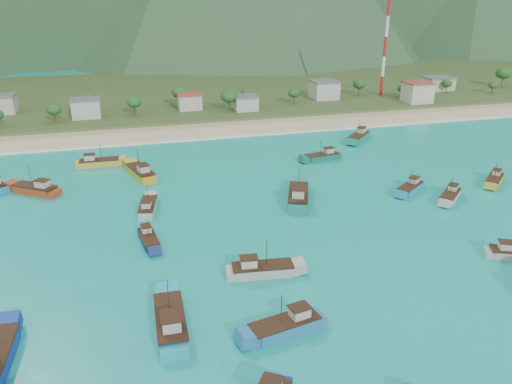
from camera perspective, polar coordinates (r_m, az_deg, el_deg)
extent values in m
plane|color=#0D9998|center=(87.58, 2.62, -6.18)|extent=(600.00, 600.00, 0.00)
cube|color=beige|center=(159.62, -6.04, 7.00)|extent=(400.00, 18.00, 1.20)
cube|color=#385123|center=(218.56, -8.75, 11.01)|extent=(400.00, 110.00, 2.40)
cube|color=white|center=(150.59, -5.44, 6.09)|extent=(400.00, 2.50, 0.08)
cube|color=beige|center=(194.92, -26.81, 8.90)|extent=(7.18, 7.85, 5.82)
cube|color=beige|center=(177.34, -18.83, 9.00)|extent=(9.04, 7.02, 5.91)
cube|color=beige|center=(181.62, -7.60, 10.15)|extent=(8.01, 6.68, 5.17)
cube|color=beige|center=(179.43, -1.25, 10.09)|extent=(7.93, 7.99, 4.59)
cube|color=beige|center=(200.28, 7.79, 11.46)|extent=(9.63, 9.28, 6.48)
cube|color=beige|center=(200.98, 17.96, 10.73)|extent=(9.38, 8.34, 7.13)
cube|color=beige|center=(229.70, 20.08, 11.52)|extent=(11.55, 8.27, 4.95)
cylinder|color=red|center=(210.80, 14.15, 11.69)|extent=(1.20, 1.20, 7.58)
cylinder|color=white|center=(209.62, 14.35, 13.72)|extent=(1.20, 1.20, 7.58)
cylinder|color=red|center=(208.72, 14.55, 15.77)|extent=(1.20, 1.20, 7.58)
cylinder|color=white|center=(208.09, 14.76, 17.84)|extent=(1.20, 1.20, 7.58)
cylinder|color=red|center=(207.74, 14.97, 19.92)|extent=(1.20, 1.20, 7.58)
cube|color=gold|center=(122.13, -13.08, 2.06)|extent=(7.01, 12.67, 2.21)
cube|color=beige|center=(119.25, -12.75, 2.62)|extent=(2.94, 3.30, 1.79)
cylinder|color=#382114|center=(121.60, -13.34, 3.74)|extent=(0.12, 0.12, 4.97)
cube|color=gold|center=(132.29, -17.44, 3.11)|extent=(10.84, 3.45, 1.96)
cube|color=beige|center=(131.94, -18.48, 3.74)|extent=(2.50, 2.03, 1.59)
cylinder|color=#382114|center=(131.30, -17.33, 4.44)|extent=(0.12, 0.12, 4.40)
cube|color=#B1A6A1|center=(103.28, -12.22, -1.79)|extent=(4.55, 9.93, 1.74)
cube|color=beige|center=(100.88, -12.42, -1.42)|extent=(2.13, 2.46, 1.41)
cylinder|color=#382114|center=(102.68, -12.31, -0.23)|extent=(0.12, 0.12, 3.92)
cube|color=beige|center=(93.01, 26.68, -5.54)|extent=(2.69, 2.49, 1.40)
cube|color=#126448|center=(132.09, 7.52, 3.90)|extent=(10.43, 4.63, 1.83)
cube|color=beige|center=(132.65, 8.32, 4.69)|extent=(2.57, 2.20, 1.49)
cylinder|color=#382114|center=(130.89, 7.37, 5.11)|extent=(0.12, 0.12, 4.12)
cube|color=#178268|center=(151.16, 11.63, 6.04)|extent=(10.34, 10.39, 2.06)
cube|color=beige|center=(152.80, 11.96, 6.91)|extent=(3.28, 3.29, 1.67)
cylinder|color=#382114|center=(149.70, 11.65, 7.21)|extent=(0.12, 0.12, 4.63)
cube|color=#1B776A|center=(105.39, 4.86, -0.65)|extent=(8.42, 13.75, 2.41)
cube|color=beige|center=(102.06, 4.86, -0.11)|extent=(3.35, 3.68, 1.95)
cylinder|color=#382114|center=(104.64, 4.94, 1.49)|extent=(0.12, 0.12, 5.41)
cube|color=gold|center=(127.52, 25.56, 1.13)|extent=(8.77, 8.14, 1.68)
cube|color=beige|center=(128.83, 25.81, 2.01)|extent=(2.70, 2.66, 1.37)
cylinder|color=#382114|center=(126.17, 25.72, 2.22)|extent=(0.12, 0.12, 3.78)
cube|color=navy|center=(90.42, -12.14, -5.46)|extent=(3.61, 8.86, 1.56)
cube|color=beige|center=(91.34, -12.43, -4.19)|extent=(1.81, 2.14, 1.27)
cylinder|color=#382114|center=(88.85, -12.21, -4.14)|extent=(0.12, 0.12, 3.52)
cube|color=#B6AFA5|center=(113.98, 21.28, -0.55)|extent=(8.65, 8.24, 1.68)
cube|color=beige|center=(115.18, 21.59, 0.46)|extent=(2.69, 2.66, 1.36)
cylinder|color=#382114|center=(112.53, 21.42, 0.64)|extent=(0.12, 0.12, 3.78)
cube|color=#1D99BB|center=(68.82, -9.73, -14.62)|extent=(4.03, 12.57, 2.27)
cube|color=beige|center=(65.55, -9.67, -14.49)|extent=(2.36, 2.90, 1.84)
cylinder|color=#382114|center=(67.29, -9.98, -11.74)|extent=(0.12, 0.12, 5.10)
cube|color=teal|center=(115.40, 17.18, 0.29)|extent=(9.20, 7.67, 1.70)
cube|color=beige|center=(116.54, 17.63, 1.26)|extent=(2.72, 2.63, 1.38)
cylinder|color=#382114|center=(113.98, 17.23, 1.50)|extent=(0.12, 0.12, 3.82)
cube|color=teal|center=(67.55, 3.32, -15.27)|extent=(11.02, 5.19, 1.93)
cube|color=beige|center=(67.42, 5.00, -13.55)|extent=(2.75, 2.39, 1.57)
cylinder|color=#382114|center=(65.44, 2.91, -13.24)|extent=(0.12, 0.12, 4.34)
cube|color=#B2A8A2|center=(79.07, 0.78, -9.06)|extent=(11.00, 4.37, 1.95)
cube|color=beige|center=(77.88, -0.82, -8.08)|extent=(2.64, 2.23, 1.58)
cylinder|color=#382114|center=(77.56, 1.24, -7.03)|extent=(0.12, 0.12, 4.38)
cube|color=#9C3718|center=(119.35, -23.94, 0.14)|extent=(11.13, 9.16, 2.05)
cube|color=beige|center=(117.19, -23.25, 0.84)|extent=(3.28, 3.15, 1.66)
cylinder|color=#382114|center=(118.68, -24.41, 1.66)|extent=(0.12, 0.12, 4.60)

